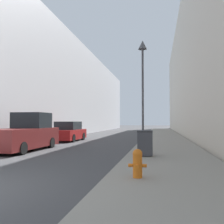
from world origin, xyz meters
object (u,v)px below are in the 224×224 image
(fire_hydrant, at_px, (137,162))
(lamppost, at_px, (143,71))
(pickup_truck, at_px, (25,134))
(parked_sedan_near, at_px, (68,132))
(trash_bin, at_px, (145,143))

(fire_hydrant, xyz_separation_m, lamppost, (-0.36, 7.86, 4.07))
(fire_hydrant, height_order, lamppost, lamppost)
(lamppost, bearing_deg, pickup_truck, -167.46)
(lamppost, bearing_deg, parked_sedan_near, 140.55)
(lamppost, relative_size, pickup_truck, 1.17)
(fire_hydrant, xyz_separation_m, parked_sedan_near, (-6.97, 13.30, 0.20))
(lamppost, height_order, pickup_truck, lamppost)
(fire_hydrant, xyz_separation_m, trash_bin, (-0.03, 4.22, 0.17))
(lamppost, distance_m, pickup_truck, 7.72)
(trash_bin, relative_size, lamppost, 0.18)
(lamppost, relative_size, parked_sedan_near, 1.45)
(trash_bin, bearing_deg, parked_sedan_near, 127.37)
(pickup_truck, bearing_deg, lamppost, 12.54)
(pickup_truck, bearing_deg, parked_sedan_near, 90.00)
(trash_bin, distance_m, lamppost, 5.35)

